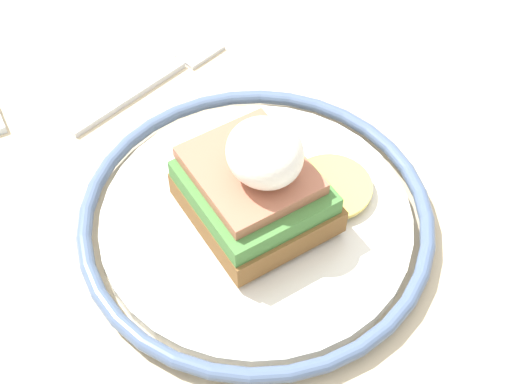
% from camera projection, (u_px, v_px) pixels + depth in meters
% --- Properties ---
extents(dining_table, '(1.00, 0.68, 0.77)m').
position_uv_depth(dining_table, '(232.00, 327.00, 0.58)').
color(dining_table, '#C6B28E').
rests_on(dining_table, ground_plane).
extents(plate, '(0.23, 0.23, 0.02)m').
position_uv_depth(plate, '(256.00, 218.00, 0.47)').
color(plate, silver).
rests_on(plate, dining_table).
extents(sandwich, '(0.09, 0.12, 0.08)m').
position_uv_depth(sandwich, '(259.00, 184.00, 0.44)').
color(sandwich, brown).
rests_on(sandwich, plate).
extents(fork, '(0.05, 0.14, 0.00)m').
position_uv_depth(fork, '(157.00, 79.00, 0.56)').
color(fork, silver).
rests_on(fork, dining_table).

